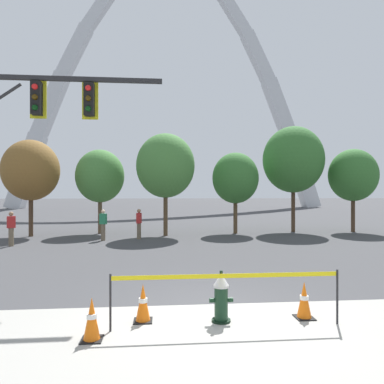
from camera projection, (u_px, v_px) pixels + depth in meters
ground_plane at (211, 310)px, 7.38m from camera, size 240.00×240.00×0.00m
fire_hydrant at (221, 298)px, 6.72m from camera, size 0.46×0.48×0.99m
caution_tape_barrier at (227, 291)px, 6.41m from camera, size 4.27×0.05×1.04m
traffic_cone_by_hydrant at (304, 300)px, 6.89m from camera, size 0.36×0.36×0.73m
traffic_cone_mid_sidewalk at (92, 319)px, 5.87m from camera, size 0.36×0.36×0.73m
traffic_cone_curb_edge at (143, 303)px, 6.72m from camera, size 0.36×0.36×0.73m
monument_arch at (168, 96)px, 53.79m from camera, size 48.12×2.27×39.22m
tree_far_left at (31, 170)px, 19.51m from camera, size 3.10×3.10×5.42m
tree_left_mid at (100, 176)px, 20.82m from camera, size 2.87×2.87×5.03m
tree_center_left at (166, 166)px, 19.81m from camera, size 3.33×3.33×5.82m
tree_center_right at (235, 178)px, 20.94m from camera, size 2.78×2.78×4.86m
tree_right_mid at (293, 160)px, 21.80m from camera, size 3.77×3.77×6.60m
tree_far_right at (353, 175)px, 21.74m from camera, size 2.96×2.96×5.17m
pedestrian_walking_left at (103, 225)px, 17.87m from camera, size 0.39×0.30×1.59m
pedestrian_standing_center at (11, 228)px, 16.00m from camera, size 0.39×0.35×1.59m
pedestrian_walking_right at (139, 224)px, 18.41m from camera, size 0.28×0.38×1.59m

